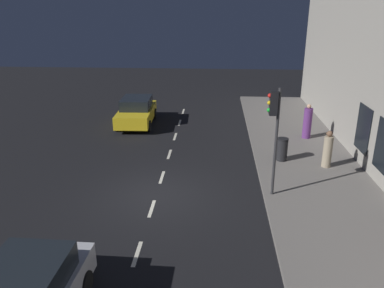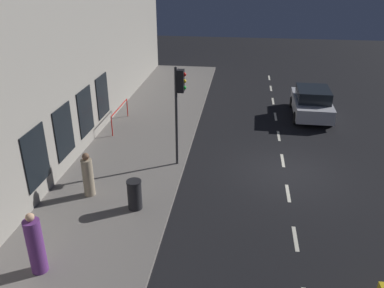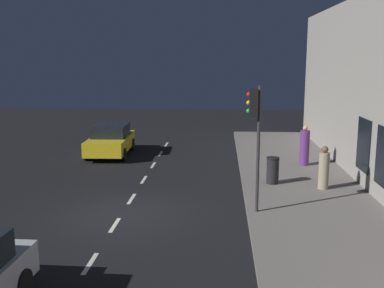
# 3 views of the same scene
# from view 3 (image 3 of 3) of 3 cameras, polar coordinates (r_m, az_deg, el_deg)

# --- Properties ---
(ground_plane) EXTENTS (60.00, 60.00, 0.00)m
(ground_plane) POSITION_cam_3_polar(r_m,az_deg,el_deg) (15.00, -8.75, -8.64)
(ground_plane) COLOR black
(sidewalk) EXTENTS (4.50, 32.00, 0.15)m
(sidewalk) POSITION_cam_3_polar(r_m,az_deg,el_deg) (14.96, 15.62, -8.66)
(sidewalk) COLOR slate
(sidewalk) RESTS_ON ground
(lane_centre_line) EXTENTS (0.12, 27.20, 0.01)m
(lane_centre_line) POSITION_cam_3_polar(r_m,az_deg,el_deg) (14.08, -9.63, -9.95)
(lane_centre_line) COLOR beige
(lane_centre_line) RESTS_ON ground
(traffic_light) EXTENTS (0.45, 0.32, 3.96)m
(traffic_light) POSITION_cam_3_polar(r_m,az_deg,el_deg) (14.07, 7.85, 3.04)
(traffic_light) COLOR #2D2D30
(traffic_light) RESTS_ON sidewalk
(parked_car_1) EXTENTS (2.08, 4.23, 1.58)m
(parked_car_1) POSITION_cam_3_polar(r_m,az_deg,el_deg) (23.76, -10.13, 0.51)
(parked_car_1) COLOR gold
(parked_car_1) RESTS_ON ground
(pedestrian_0) EXTENTS (0.52, 0.52, 1.80)m
(pedestrian_0) POSITION_cam_3_polar(r_m,az_deg,el_deg) (21.15, 13.88, -0.40)
(pedestrian_0) COLOR #5B2D70
(pedestrian_0) RESTS_ON sidewalk
(pedestrian_1) EXTENTS (0.50, 0.50, 1.62)m
(pedestrian_1) POSITION_cam_3_polar(r_m,az_deg,el_deg) (17.54, 16.15, -3.05)
(pedestrian_1) COLOR gray
(pedestrian_1) RESTS_ON sidewalk
(trash_bin) EXTENTS (0.50, 0.50, 1.03)m
(trash_bin) POSITION_cam_3_polar(r_m,az_deg,el_deg) (17.88, 10.05, -3.26)
(trash_bin) COLOR black
(trash_bin) RESTS_ON sidewalk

